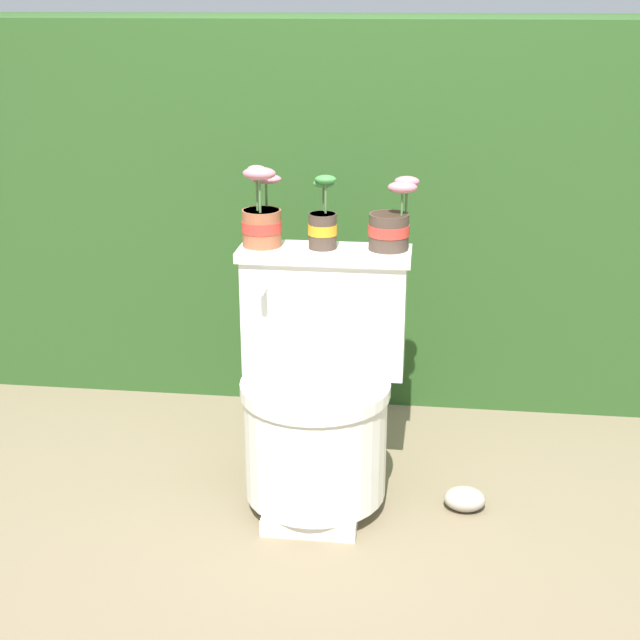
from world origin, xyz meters
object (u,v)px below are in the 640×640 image
object	(u,v)px
potted_plant_midleft	(323,221)
potted_plant_middle	(391,225)
toilet	(318,400)
garden_stone	(465,499)
potted_plant_left	(262,217)

from	to	relation	value
potted_plant_midleft	potted_plant_middle	bearing A→B (deg)	2.19
toilet	garden_stone	bearing A→B (deg)	-5.07
potted_plant_left	potted_plant_middle	distance (m)	0.38
toilet	potted_plant_middle	world-z (taller)	potted_plant_middle
potted_plant_middle	garden_stone	bearing A→B (deg)	-40.03
potted_plant_middle	potted_plant_midleft	bearing A→B (deg)	-177.81
potted_plant_left	garden_stone	xyz separation A→B (m)	(0.63, -0.20, -0.79)
potted_plant_left	garden_stone	bearing A→B (deg)	-17.88
potted_plant_midleft	garden_stone	distance (m)	0.92
toilet	potted_plant_middle	xyz separation A→B (m)	(0.19, 0.17, 0.49)
potted_plant_left	potted_plant_middle	bearing A→B (deg)	1.02
potted_plant_midleft	potted_plant_middle	distance (m)	0.20
potted_plant_midleft	toilet	bearing A→B (deg)	-87.92
potted_plant_left	potted_plant_middle	world-z (taller)	potted_plant_left
toilet	potted_plant_left	xyz separation A→B (m)	(-0.19, 0.16, 0.51)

